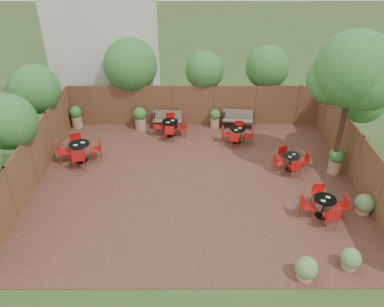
{
  "coord_description": "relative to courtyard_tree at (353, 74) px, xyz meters",
  "views": [
    {
      "loc": [
        -0.17,
        -12.11,
        8.53
      ],
      "look_at": [
        -0.12,
        0.5,
        1.0
      ],
      "focal_mm": 36.23,
      "sensor_mm": 36.0,
      "label": 1
    }
  ],
  "objects": [
    {
      "name": "planters",
      "position": [
        -6.03,
        2.94,
        -3.49
      ],
      "size": [
        11.72,
        4.61,
        1.11
      ],
      "color": "#A77853",
      "rests_on": "courtyard_paving"
    },
    {
      "name": "ground",
      "position": [
        -5.39,
        -0.6,
        -4.08
      ],
      "size": [
        80.0,
        80.0,
        0.0
      ],
      "primitive_type": "plane",
      "color": "#354F23",
      "rests_on": "ground"
    },
    {
      "name": "courtyard_tree",
      "position": [
        0.0,
        0.0,
        0.0
      ],
      "size": [
        2.81,
        2.71,
        5.58
      ],
      "rotation": [
        0.0,
        0.0,
        -0.42
      ],
      "color": "black",
      "rests_on": "courtyard_paving"
    },
    {
      "name": "park_bench_left",
      "position": [
        -6.67,
        4.01,
        -3.63
      ],
      "size": [
        1.38,
        0.53,
        0.84
      ],
      "rotation": [
        0.0,
        0.0,
        -0.07
      ],
      "color": "brown",
      "rests_on": "courtyard_paving"
    },
    {
      "name": "courtyard_paving",
      "position": [
        -5.39,
        -0.6,
        -4.07
      ],
      "size": [
        12.0,
        10.0,
        0.02
      ],
      "primitive_type": "cube",
      "color": "#341A15",
      "rests_on": "ground"
    },
    {
      "name": "fence_left",
      "position": [
        -11.39,
        -0.6,
        -3.08
      ],
      "size": [
        0.08,
        10.0,
        2.0
      ],
      "primitive_type": "cube",
      "color": "brown",
      "rests_on": "ground"
    },
    {
      "name": "fence_back",
      "position": [
        -5.39,
        4.4,
        -3.08
      ],
      "size": [
        12.0,
        0.08,
        2.0
      ],
      "primitive_type": "cube",
      "color": "brown",
      "rests_on": "ground"
    },
    {
      "name": "park_bench_right",
      "position": [
        -3.31,
        4.02,
        -3.61
      ],
      "size": [
        1.47,
        0.64,
        0.88
      ],
      "rotation": [
        0.0,
        0.0,
        -0.13
      ],
      "color": "brown",
      "rests_on": "courtyard_paving"
    },
    {
      "name": "overhang_foliage",
      "position": [
        -7.45,
        2.71,
        -1.45
      ],
      "size": [
        15.16,
        10.41,
        2.53
      ],
      "color": "#276721",
      "rests_on": "ground"
    },
    {
      "name": "bistro_tables",
      "position": [
        -5.19,
        0.81,
        -3.63
      ],
      "size": [
        10.56,
        7.31,
        0.95
      ],
      "color": "black",
      "rests_on": "courtyard_paving"
    },
    {
      "name": "low_shrubs",
      "position": [
        -1.0,
        -4.06,
        -3.74
      ],
      "size": [
        3.33,
        3.46,
        0.7
      ],
      "color": "#A77853",
      "rests_on": "courtyard_paving"
    },
    {
      "name": "fence_right",
      "position": [
        0.61,
        -0.6,
        -3.08
      ],
      "size": [
        0.08,
        10.0,
        2.0
      ],
      "primitive_type": "cube",
      "color": "brown",
      "rests_on": "ground"
    },
    {
      "name": "neighbour_building",
      "position": [
        -9.89,
        7.4,
        -0.08
      ],
      "size": [
        5.0,
        4.0,
        8.0
      ],
      "primitive_type": "cube",
      "color": "beige",
      "rests_on": "ground"
    }
  ]
}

